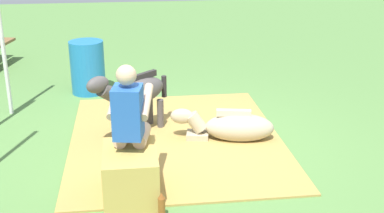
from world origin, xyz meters
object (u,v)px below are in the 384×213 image
(hay_bale, at_px, (131,174))
(tent_pole_right, at_px, (0,26))
(person_seated, at_px, (130,120))
(soda_bottle, at_px, (162,206))
(water_barrel, at_px, (88,67))
(pony_standing, at_px, (135,94))
(pony_lying, at_px, (232,127))

(hay_bale, relative_size, tent_pole_right, 0.29)
(person_seated, distance_m, soda_bottle, 0.92)
(hay_bale, xyz_separation_m, tent_pole_right, (2.63, 1.72, 1.04))
(person_seated, distance_m, water_barrel, 3.37)
(hay_bale, height_order, pony_standing, pony_standing)
(person_seated, height_order, pony_standing, person_seated)
(person_seated, relative_size, pony_standing, 1.28)
(pony_lying, xyz_separation_m, water_barrel, (2.20, 1.94, 0.24))
(pony_lying, bearing_deg, tent_pole_right, 65.61)
(pony_standing, height_order, pony_lying, pony_standing)
(soda_bottle, distance_m, tent_pole_right, 3.84)
(water_barrel, bearing_deg, soda_bottle, -166.79)
(hay_bale, distance_m, pony_standing, 1.63)
(pony_lying, bearing_deg, person_seated, 130.29)
(pony_standing, xyz_separation_m, soda_bottle, (-2.04, -0.19, -0.45))
(soda_bottle, bearing_deg, tent_pole_right, 33.05)
(person_seated, xyz_separation_m, soda_bottle, (-0.61, -0.26, -0.65))
(hay_bale, height_order, person_seated, person_seated)
(person_seated, bearing_deg, soda_bottle, -156.94)
(soda_bottle, relative_size, tent_pole_right, 0.11)
(water_barrel, xyz_separation_m, tent_pole_right, (-0.83, 1.08, 0.86))
(person_seated, relative_size, soda_bottle, 5.10)
(pony_lying, relative_size, tent_pole_right, 0.53)
(person_seated, xyz_separation_m, pony_lying, (1.09, -1.29, -0.59))
(pony_standing, distance_m, pony_lying, 1.32)
(soda_bottle, distance_m, water_barrel, 4.02)
(pony_standing, bearing_deg, hay_bale, 176.87)
(hay_bale, bearing_deg, pony_lying, -46.15)
(pony_lying, distance_m, soda_bottle, 1.98)
(tent_pole_right, bearing_deg, soda_bottle, -146.95)
(person_seated, xyz_separation_m, pony_standing, (1.43, -0.07, -0.20))
(pony_standing, xyz_separation_m, pony_lying, (-0.34, -1.22, -0.39))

